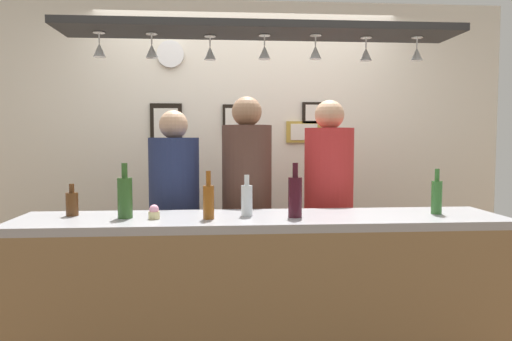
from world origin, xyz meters
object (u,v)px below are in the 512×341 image
bottle_wine_dark_red (295,196)px  picture_frame_crest (233,120)px  picture_frame_lower_pair (304,132)px  bottle_champagne_green (125,196)px  person_middle_brown_shirt (247,197)px  bottle_beer_brown_stubby (72,203)px  bottle_beer_green_import (437,196)px  picture_frame_caricature (166,124)px  cupcake (154,212)px  picture_frame_upper_small (315,113)px  bottle_beer_amber_tall (209,200)px  person_left_navy_shirt (174,207)px  person_right_red_shirt (329,198)px  bottle_soda_clear (247,199)px  wall_clock (170,54)px

bottle_wine_dark_red → picture_frame_crest: bearing=101.4°
bottle_wine_dark_red → picture_frame_lower_pair: (0.31, 1.45, 0.37)m
bottle_wine_dark_red → bottle_champagne_green: size_ratio=1.00×
person_middle_brown_shirt → picture_frame_lower_pair: size_ratio=5.81×
bottle_beer_brown_stubby → bottle_beer_green_import: bearing=-2.7°
picture_frame_caricature → bottle_beer_green_import: bearing=-39.9°
cupcake → bottle_beer_brown_stubby: bearing=162.7°
picture_frame_upper_small → bottle_beer_amber_tall: bearing=-120.6°
bottle_beer_brown_stubby → bottle_beer_green_import: size_ratio=0.69×
bottle_beer_green_import → bottle_champagne_green: (-1.75, -0.01, 0.01)m
person_left_navy_shirt → bottle_beer_brown_stubby: bearing=-133.6°
bottle_beer_amber_tall → picture_frame_lower_pair: picture_frame_lower_pair is taller
person_middle_brown_shirt → bottle_beer_brown_stubby: (-1.01, -0.54, 0.04)m
cupcake → picture_frame_lower_pair: (1.07, 1.45, 0.45)m
person_right_red_shirt → bottle_wine_dark_red: bearing=-116.7°
bottle_wine_dark_red → bottle_beer_amber_tall: size_ratio=1.15×
person_middle_brown_shirt → bottle_beer_brown_stubby: bearing=-151.8°
picture_frame_caricature → picture_frame_lower_pair: 1.16m
person_right_red_shirt → bottle_soda_clear: bearing=-134.5°
person_right_red_shirt → bottle_beer_green_import: (0.48, -0.64, 0.09)m
bottle_beer_green_import → picture_frame_upper_small: picture_frame_upper_small is taller
picture_frame_crest → picture_frame_caricature: bearing=180.0°
person_left_navy_shirt → person_right_red_shirt: 1.07m
bottle_beer_amber_tall → cupcake: bottle_beer_amber_tall is taller
bottle_champagne_green → bottle_soda_clear: bearing=2.2°
wall_clock → bottle_beer_amber_tall: bearing=-77.1°
person_right_red_shirt → cupcake: person_right_red_shirt is taller
person_middle_brown_shirt → bottle_soda_clear: size_ratio=7.57×
bottle_wine_dark_red → picture_frame_crest: (-0.29, 1.45, 0.47)m
bottle_beer_green_import → cupcake: size_ratio=3.33×
person_middle_brown_shirt → picture_frame_lower_pair: 1.03m
person_middle_brown_shirt → picture_frame_crest: size_ratio=6.70×
bottle_wine_dark_red → cupcake: (-0.77, 0.00, -0.08)m
person_left_navy_shirt → wall_clock: 1.38m
bottle_beer_amber_tall → picture_frame_crest: (0.18, 1.47, 0.48)m
bottle_beer_green_import → picture_frame_crest: picture_frame_crest is taller
bottle_beer_amber_tall → bottle_soda_clear: bearing=23.6°
person_left_navy_shirt → bottle_beer_brown_stubby: person_left_navy_shirt is taller
person_right_red_shirt → picture_frame_lower_pair: person_right_red_shirt is taller
bottle_wine_dark_red → picture_frame_upper_small: picture_frame_upper_small is taller
person_left_navy_shirt → picture_frame_crest: 1.07m
bottle_champagne_green → picture_frame_upper_small: (1.33, 1.41, 0.53)m
bottle_beer_brown_stubby → bottle_beer_amber_tall: size_ratio=0.69×
bottle_beer_green_import → picture_frame_lower_pair: 1.54m
wall_clock → bottle_champagne_green: bearing=-94.8°
person_right_red_shirt → wall_clock: size_ratio=7.83×
bottle_wine_dark_red → bottle_champagne_green: bearing=177.2°
bottle_wine_dark_red → bottle_soda_clear: bearing=164.8°
bottle_beer_green_import → cupcake: bottle_beer_green_import is taller
bottle_champagne_green → wall_clock: 1.73m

